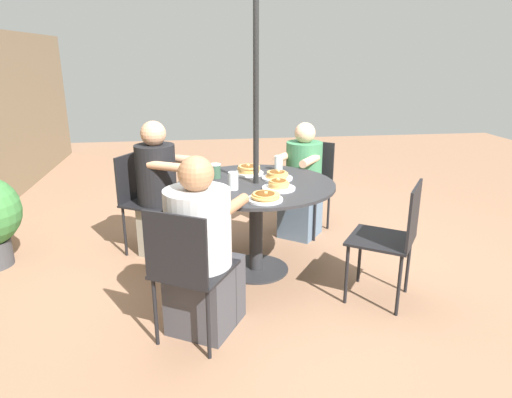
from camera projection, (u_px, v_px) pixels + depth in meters
The scene contains 18 objects.
ground_plane at pixel (256, 270), 3.75m from camera, with size 12.00×12.00×0.00m, color #8C664C.
patio_table at pixel (256, 200), 3.56m from camera, with size 1.22×1.22×0.74m.
umbrella_pole at pixel (256, 129), 3.39m from camera, with size 0.04×0.04×2.32m, color black.
patio_chair_north at pixel (309, 180), 4.47m from camera, with size 0.59×0.59×0.87m.
diner_north at pixel (302, 185), 4.33m from camera, with size 0.58×0.55×1.09m.
patio_chair_east at pixel (144, 196), 3.98m from camera, with size 0.57×0.57×0.87m.
diner_east at pixel (160, 195), 3.91m from camera, with size 0.53×0.58×1.17m.
patio_chair_south at pixel (187, 267), 2.65m from camera, with size 0.57×0.57×0.87m.
diner_south at pixel (202, 255), 2.81m from camera, with size 0.60×0.57×1.14m.
patio_chair_west at pixel (393, 234), 3.13m from camera, with size 0.58×0.58×0.87m.
pancake_plate_a at pixel (279, 186), 3.35m from camera, with size 0.25×0.25×0.08m.
pancake_plate_b at pixel (249, 170), 3.77m from camera, with size 0.25×0.25×0.08m.
pancake_plate_c at pixel (277, 176), 3.62m from camera, with size 0.25×0.25×0.07m.
pancake_plate_d at pixel (266, 197), 3.09m from camera, with size 0.25×0.25×0.06m.
syrup_bottle at pixel (205, 190), 3.12m from camera, with size 0.08×0.06×0.15m.
coffee_cup at pixel (215, 171), 3.65m from camera, with size 0.09×0.09×0.11m.
drinking_glass_a at pixel (233, 181), 3.33m from camera, with size 0.07×0.07×0.13m, color silver.
drinking_glass_b at pixel (279, 163), 3.87m from camera, with size 0.07×0.07×0.13m, color silver.
Camera 1 is at (-3.36, 0.46, 1.70)m, focal length 32.00 mm.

